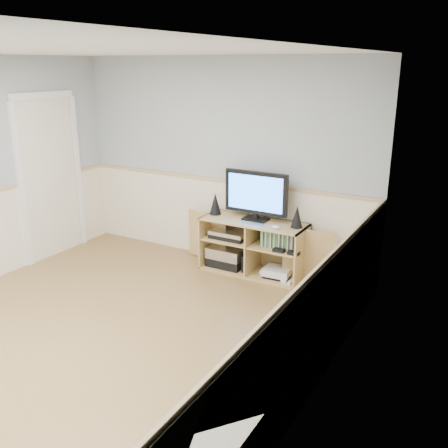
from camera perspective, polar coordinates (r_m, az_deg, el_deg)
The scene contains 11 objects.
room at distance 4.55m, azimuth -14.30°, elevation 2.18°, with size 4.04×4.54×2.54m.
media_cabinet at distance 5.98m, azimuth 3.59°, elevation -2.42°, with size 1.96×0.47×0.65m.
monitor at distance 5.79m, azimuth 3.67°, elevation 3.43°, with size 0.78×0.18×0.58m.
speaker_left at distance 6.05m, azimuth -1.01°, elevation 2.34°, with size 0.14×0.14×0.26m, color black.
speaker_right at distance 5.61m, azimuth 8.34°, elevation 0.81°, with size 0.13×0.13×0.25m, color black.
keyboard at distance 5.69m, azimuth 3.17°, elevation -0.03°, with size 0.27×0.11×0.01m, color silver.
mouse at distance 5.57m, azimuth 5.91°, elevation -0.37°, with size 0.10×0.06×0.04m, color white.
av_components at distance 6.12m, azimuth 0.50°, elevation -3.05°, with size 0.52×0.33×0.47m.
game_consoles at distance 5.90m, azimuth 6.06°, elevation -5.53°, with size 0.45×0.30×0.11m.
game_cases at distance 5.74m, azimuth 6.27°, elevation -1.77°, with size 0.40×0.14×0.19m, color #3F8C3F.
wall_outlet at distance 5.90m, azimuth 8.16°, elevation -0.11°, with size 0.12×0.03×0.12m, color white.
Camera 1 is at (3.01, -3.02, 2.40)m, focal length 40.00 mm.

